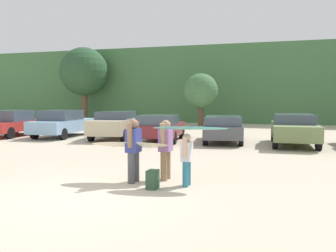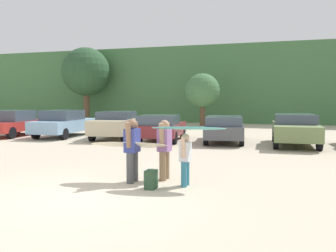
{
  "view_description": "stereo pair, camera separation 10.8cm",
  "coord_description": "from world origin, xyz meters",
  "px_view_note": "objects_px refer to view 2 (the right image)",
  "views": [
    {
      "loc": [
        4.14,
        -6.84,
        2.14
      ],
      "look_at": [
        0.18,
        5.86,
        1.16
      ],
      "focal_mm": 39.54,
      "sensor_mm": 36.0,
      "label": 1
    },
    {
      "loc": [
        4.24,
        -6.81,
        2.14
      ],
      "look_at": [
        0.18,
        5.86,
        1.16
      ],
      "focal_mm": 39.54,
      "sensor_mm": 36.0,
      "label": 2
    }
  ],
  "objects_px": {
    "person_adult": "(132,147)",
    "person_companion": "(164,146)",
    "parked_car_dark_gray": "(224,128)",
    "backpack_dropped": "(151,179)",
    "parked_car_olive_green": "(295,129)",
    "surfboard_teal": "(189,128)",
    "surfboard_cream": "(128,145)",
    "parked_car_sky_blue": "(64,123)",
    "parked_car_maroon": "(161,127)",
    "parked_car_champagne": "(116,124)",
    "person_child": "(185,156)",
    "parked_car_red": "(14,123)"
  },
  "relations": [
    {
      "from": "surfboard_cream",
      "to": "person_child",
      "type": "bearing_deg",
      "value": 169.27
    },
    {
      "from": "parked_car_red",
      "to": "parked_car_dark_gray",
      "type": "bearing_deg",
      "value": -92.35
    },
    {
      "from": "parked_car_dark_gray",
      "to": "backpack_dropped",
      "type": "bearing_deg",
      "value": 171.03
    },
    {
      "from": "person_adult",
      "to": "person_companion",
      "type": "relative_size",
      "value": 1.03
    },
    {
      "from": "parked_car_olive_green",
      "to": "backpack_dropped",
      "type": "height_order",
      "value": "parked_car_olive_green"
    },
    {
      "from": "parked_car_champagne",
      "to": "backpack_dropped",
      "type": "height_order",
      "value": "parked_car_champagne"
    },
    {
      "from": "parked_car_champagne",
      "to": "surfboard_teal",
      "type": "relative_size",
      "value": 2.43
    },
    {
      "from": "parked_car_sky_blue",
      "to": "surfboard_teal",
      "type": "relative_size",
      "value": 2.45
    },
    {
      "from": "parked_car_sky_blue",
      "to": "parked_car_olive_green",
      "type": "relative_size",
      "value": 1.04
    },
    {
      "from": "parked_car_dark_gray",
      "to": "surfboard_teal",
      "type": "distance_m",
      "value": 9.36
    },
    {
      "from": "person_companion",
      "to": "surfboard_cream",
      "type": "height_order",
      "value": "person_companion"
    },
    {
      "from": "parked_car_champagne",
      "to": "backpack_dropped",
      "type": "relative_size",
      "value": 10.29
    },
    {
      "from": "person_companion",
      "to": "backpack_dropped",
      "type": "xyz_separation_m",
      "value": [
        0.01,
        -1.05,
        -0.67
      ]
    },
    {
      "from": "parked_car_sky_blue",
      "to": "person_companion",
      "type": "height_order",
      "value": "person_companion"
    },
    {
      "from": "parked_car_red",
      "to": "backpack_dropped",
      "type": "relative_size",
      "value": 10.02
    },
    {
      "from": "person_adult",
      "to": "person_companion",
      "type": "height_order",
      "value": "person_adult"
    },
    {
      "from": "parked_car_dark_gray",
      "to": "person_companion",
      "type": "distance_m",
      "value": 8.83
    },
    {
      "from": "person_adult",
      "to": "person_companion",
      "type": "distance_m",
      "value": 0.88
    },
    {
      "from": "parked_car_sky_blue",
      "to": "person_companion",
      "type": "distance_m",
      "value": 12.58
    },
    {
      "from": "parked_car_olive_green",
      "to": "person_companion",
      "type": "height_order",
      "value": "person_companion"
    },
    {
      "from": "parked_car_sky_blue",
      "to": "parked_car_champagne",
      "type": "xyz_separation_m",
      "value": [
        3.24,
        0.04,
        0.01
      ]
    },
    {
      "from": "parked_car_dark_gray",
      "to": "person_adult",
      "type": "xyz_separation_m",
      "value": [
        -0.85,
        -9.36,
        0.2
      ]
    },
    {
      "from": "parked_car_sky_blue",
      "to": "person_companion",
      "type": "bearing_deg",
      "value": -138.16
    },
    {
      "from": "surfboard_teal",
      "to": "parked_car_sky_blue",
      "type": "bearing_deg",
      "value": -52.43
    },
    {
      "from": "parked_car_sky_blue",
      "to": "person_child",
      "type": "xyz_separation_m",
      "value": [
        9.64,
        -9.38,
        -0.04
      ]
    },
    {
      "from": "parked_car_olive_green",
      "to": "backpack_dropped",
      "type": "relative_size",
      "value": 9.92
    },
    {
      "from": "parked_car_sky_blue",
      "to": "parked_car_maroon",
      "type": "height_order",
      "value": "parked_car_sky_blue"
    },
    {
      "from": "parked_car_red",
      "to": "person_child",
      "type": "relative_size",
      "value": 3.48
    },
    {
      "from": "parked_car_olive_green",
      "to": "surfboard_cream",
      "type": "distance_m",
      "value": 10.04
    },
    {
      "from": "parked_car_dark_gray",
      "to": "parked_car_champagne",
      "type": "bearing_deg",
      "value": 81.16
    },
    {
      "from": "parked_car_olive_green",
      "to": "person_child",
      "type": "relative_size",
      "value": 3.45
    },
    {
      "from": "parked_car_champagne",
      "to": "person_child",
      "type": "xyz_separation_m",
      "value": [
        6.41,
        -9.42,
        -0.05
      ]
    },
    {
      "from": "parked_car_maroon",
      "to": "parked_car_red",
      "type": "bearing_deg",
      "value": 83.55
    },
    {
      "from": "parked_car_olive_green",
      "to": "surfboard_teal",
      "type": "distance_m",
      "value": 9.51
    },
    {
      "from": "person_companion",
      "to": "parked_car_olive_green",
      "type": "bearing_deg",
      "value": -110.0
    },
    {
      "from": "surfboard_teal",
      "to": "person_child",
      "type": "bearing_deg",
      "value": 15.47
    },
    {
      "from": "parked_car_dark_gray",
      "to": "person_companion",
      "type": "bearing_deg",
      "value": 170.83
    },
    {
      "from": "person_adult",
      "to": "parked_car_maroon",
      "type": "bearing_deg",
      "value": -74.06
    },
    {
      "from": "person_child",
      "to": "person_companion",
      "type": "distance_m",
      "value": 0.9
    },
    {
      "from": "parked_car_olive_green",
      "to": "person_child",
      "type": "distance_m",
      "value": 9.54
    },
    {
      "from": "parked_car_olive_green",
      "to": "person_child",
      "type": "bearing_deg",
      "value": 160.53
    },
    {
      "from": "person_companion",
      "to": "surfboard_cream",
      "type": "bearing_deg",
      "value": 31.63
    },
    {
      "from": "parked_car_champagne",
      "to": "surfboard_teal",
      "type": "distance_m",
      "value": 11.42
    },
    {
      "from": "backpack_dropped",
      "to": "parked_car_olive_green",
      "type": "bearing_deg",
      "value": 70.55
    },
    {
      "from": "parked_car_red",
      "to": "parked_car_dark_gray",
      "type": "xyz_separation_m",
      "value": [
        12.07,
        0.5,
        -0.04
      ]
    },
    {
      "from": "parked_car_maroon",
      "to": "surfboard_cream",
      "type": "relative_size",
      "value": 1.99
    },
    {
      "from": "parked_car_red",
      "to": "surfboard_cream",
      "type": "xyz_separation_m",
      "value": [
        11.09,
        -8.79,
        0.2
      ]
    },
    {
      "from": "parked_car_champagne",
      "to": "person_child",
      "type": "relative_size",
      "value": 3.58
    },
    {
      "from": "parked_car_red",
      "to": "surfboard_cream",
      "type": "height_order",
      "value": "parked_car_red"
    },
    {
      "from": "parked_car_champagne",
      "to": "person_child",
      "type": "height_order",
      "value": "parked_car_champagne"
    }
  ]
}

